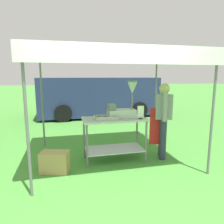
# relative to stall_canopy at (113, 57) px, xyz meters

# --- Properties ---
(ground_plane) EXTENTS (70.00, 70.00, 0.00)m
(ground_plane) POSITION_rel_stall_canopy_xyz_m (-0.24, 4.54, -2.14)
(ground_plane) COLOR #478E38
(stall_canopy) EXTENTS (3.22, 2.49, 2.21)m
(stall_canopy) POSITION_rel_stall_canopy_xyz_m (0.00, 0.00, 0.00)
(stall_canopy) COLOR slate
(stall_canopy) RESTS_ON ground
(donut_cart) EXTENTS (1.30, 0.64, 0.91)m
(donut_cart) POSITION_rel_stall_canopy_xyz_m (-0.00, -0.10, -1.48)
(donut_cart) COLOR #B7B7BC
(donut_cart) RESTS_ON ground
(donut_tray) EXTENTS (0.47, 0.29, 0.07)m
(donut_tray) POSITION_rel_stall_canopy_xyz_m (-0.18, -0.17, -1.21)
(donut_tray) COLOR #B7B7BC
(donut_tray) RESTS_ON donut_cart
(donut_fryer) EXTENTS (0.61, 0.28, 0.76)m
(donut_fryer) POSITION_rel_stall_canopy_xyz_m (0.19, -0.12, -0.99)
(donut_fryer) COLOR #B7B7BC
(donut_fryer) RESTS_ON donut_cart
(menu_sign) EXTENTS (0.13, 0.05, 0.26)m
(menu_sign) POSITION_rel_stall_canopy_xyz_m (0.50, -0.27, -1.12)
(menu_sign) COLOR black
(menu_sign) RESTS_ON donut_cart
(vendor) EXTENTS (0.46, 0.53, 1.61)m
(vendor) POSITION_rel_stall_canopy_xyz_m (1.04, -0.19, -1.23)
(vendor) COLOR #2D3347
(vendor) RESTS_ON ground
(supply_crate) EXTENTS (0.57, 0.43, 0.39)m
(supply_crate) POSITION_rel_stall_canopy_xyz_m (-1.20, -0.37, -1.94)
(supply_crate) COLOR tan
(supply_crate) RESTS_ON ground
(van_navy) EXTENTS (5.15, 2.20, 1.69)m
(van_navy) POSITION_rel_stall_canopy_xyz_m (0.51, 4.93, -1.26)
(van_navy) COLOR navy
(van_navy) RESTS_ON ground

